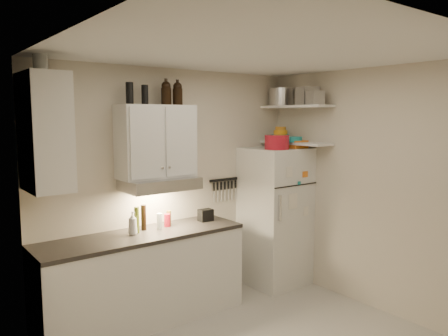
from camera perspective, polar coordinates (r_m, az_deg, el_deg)
ceiling at (r=3.68m, az=5.65°, el=14.95°), size 3.20×3.00×0.02m
back_wall at (r=4.92m, az=-6.66°, el=-2.43°), size 3.20×0.02×2.60m
left_wall at (r=2.91m, az=-18.80°, el=-9.22°), size 0.02×3.00×2.60m
right_wall at (r=4.95m, az=19.21°, el=-2.72°), size 0.02×3.00×2.60m
base_cabinet at (r=4.62m, az=-10.50°, el=-14.16°), size 2.10×0.60×0.88m
countertop at (r=4.48m, az=-10.63°, el=-8.66°), size 2.10×0.62×0.04m
upper_cabinet at (r=4.57m, az=-8.85°, el=3.44°), size 0.80×0.33×0.75m
side_cabinet at (r=4.01m, az=-22.34°, el=4.35°), size 0.33×0.55×1.00m
range_hood at (r=4.55m, az=-8.36°, el=-2.06°), size 0.76×0.46×0.12m
fridge at (r=5.49m, az=6.68°, el=-6.26°), size 0.70×0.68×1.70m
shelf_hi at (r=5.40m, az=9.42°, el=7.92°), size 0.30×0.95×0.03m
shelf_lo at (r=5.41m, az=9.33°, el=3.25°), size 0.30×0.95×0.03m
knife_strip at (r=5.29m, az=0.00°, el=-1.53°), size 0.42×0.02×0.03m
dutch_oven at (r=5.12m, az=6.92°, el=3.36°), size 0.37×0.37×0.17m
book_stack at (r=5.39m, az=9.10°, el=3.11°), size 0.24×0.29×0.09m
spice_jar at (r=5.29m, az=7.22°, el=3.18°), size 0.08×0.08×0.11m
stock_pot at (r=5.61m, az=7.46°, el=9.17°), size 0.33×0.33×0.22m
tin_a at (r=5.33m, az=10.85°, el=9.23°), size 0.26×0.24×0.22m
tin_b at (r=5.16m, az=11.81°, el=8.98°), size 0.19×0.19×0.16m
bowl_teal at (r=5.54m, az=7.33°, el=3.97°), size 0.21×0.21×0.09m
bowl_orange at (r=5.49m, az=7.39°, el=4.66°), size 0.17×0.17×0.05m
bowl_yellow at (r=5.49m, az=7.40°, el=5.15°), size 0.13×0.13×0.04m
plates at (r=5.35m, az=8.79°, el=3.74°), size 0.33×0.33×0.07m
growler_a at (r=4.62m, az=-7.57°, el=9.72°), size 0.14×0.14×0.25m
growler_b at (r=4.68m, az=-6.08°, el=9.67°), size 0.10×0.10×0.25m
thermos_a at (r=4.53m, az=-10.30°, el=9.39°), size 0.08×0.08×0.20m
thermos_b at (r=4.43m, az=-12.23°, el=9.51°), size 0.10×0.10×0.21m
side_jar at (r=4.06m, az=-22.86°, el=12.55°), size 0.15×0.15×0.16m
soap_bottle at (r=4.42m, az=-11.86°, el=-6.92°), size 0.11×0.11×0.26m
pepper_mill at (r=4.75m, az=-7.23°, el=-6.49°), size 0.06×0.06×0.16m
oil_bottle at (r=4.48m, az=-11.32°, el=-6.67°), size 0.06×0.06×0.27m
vinegar_bottle at (r=4.58m, az=-10.46°, el=-6.37°), size 0.07×0.07×0.26m
clear_bottle at (r=4.58m, az=-8.43°, el=-6.92°), size 0.06×0.06×0.17m
red_jar at (r=4.69m, az=-7.42°, el=-6.79°), size 0.09×0.09×0.14m
caddy at (r=4.91m, az=-2.42°, el=-6.16°), size 0.16×0.12×0.13m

